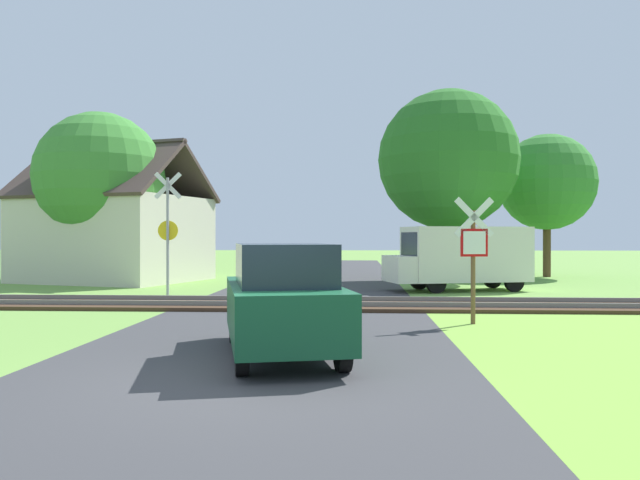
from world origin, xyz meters
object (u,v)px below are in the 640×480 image
tree_right (448,160)px  parked_car (282,300)px  house (114,235)px  tree_left (100,177)px  tree_far (547,182)px  stop_sign_near (474,251)px  crossing_sign_far (168,226)px  mail_truck (461,255)px

tree_right → parked_car: (-5.07, -16.83, -4.26)m
house → tree_left: bearing=-80.3°
tree_left → house: bearing=83.4°
house → tree_far: bearing=27.6°
tree_right → tree_left: bearing=-173.4°
stop_sign_near → crossing_sign_far: crossing_sign_far is taller
crossing_sign_far → tree_far: size_ratio=0.59×
tree_far → tree_left: tree_left is taller
stop_sign_near → mail_truck: stop_sign_near is taller
stop_sign_near → mail_truck: bearing=-106.4°
tree_far → parked_car: tree_far is taller
stop_sign_near → crossing_sign_far: bearing=-43.9°
tree_far → mail_truck: size_ratio=1.29×
tree_right → mail_truck: bearing=-92.7°
house → tree_right: size_ratio=1.04×
house → mail_truck: bearing=0.0°
crossing_sign_far → tree_right: tree_right is taller
house → tree_right: tree_right is taller
stop_sign_near → tree_left: tree_left is taller
tree_far → tree_left: size_ratio=0.96×
tree_far → mail_truck: 10.11m
parked_car → mail_truck: bearing=55.3°
crossing_sign_far → parked_car: bearing=-71.9°
tree_right → house: bearing=-178.0°
stop_sign_near → tree_right: 13.58m
stop_sign_near → tree_right: (1.37, 13.04, 3.56)m
crossing_sign_far → tree_right: size_ratio=0.49×
crossing_sign_far → mail_truck: crossing_sign_far is taller
house → tree_right: bearing=18.3°
crossing_sign_far → parked_car: (4.86, -9.86, -1.34)m
crossing_sign_far → tree_left: (-4.45, 5.31, 2.13)m
stop_sign_near → parked_car: (-3.71, -3.79, -0.70)m
mail_truck → tree_left: bearing=63.2°
stop_sign_near → mail_truck: (1.15, 8.45, -0.36)m
tree_far → tree_left: 20.15m
crossing_sign_far → parked_car: 11.07m
tree_right → tree_far: bearing=33.3°
tree_right → crossing_sign_far: bearing=-144.9°
tree_left → mail_truck: 14.80m
tree_far → tree_left: (-19.51, -5.03, -0.10)m
tree_far → mail_truck: bearing=-123.9°
tree_left → tree_far: bearing=14.5°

